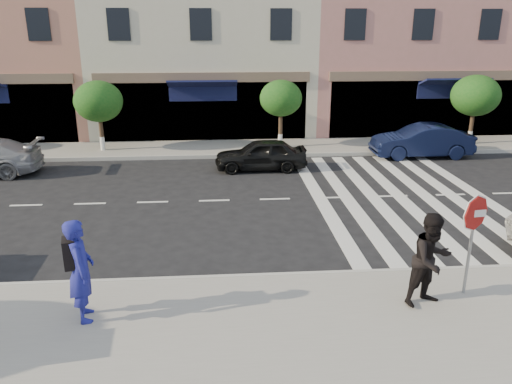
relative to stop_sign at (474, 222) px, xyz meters
name	(u,v)px	position (x,y,z in m)	size (l,w,h in m)	color
ground	(214,253)	(-5.23, 2.62, -1.75)	(120.00, 120.00, 0.00)	black
sidewalk_near	(213,339)	(-5.23, -1.13, -1.68)	(60.00, 4.50, 0.15)	gray
sidewalk_far	(215,149)	(-5.23, 13.62, -1.68)	(60.00, 3.00, 0.15)	gray
building_centre	(203,25)	(-5.73, 19.62, 3.75)	(11.00, 9.00, 11.00)	beige
building_east_mid	(422,5)	(6.27, 19.62, 4.75)	(13.00, 9.00, 13.00)	#BC7470
street_tree_wb	(98,102)	(-10.23, 13.42, 0.56)	(2.10, 2.10, 3.06)	#473323
street_tree_c	(281,99)	(-2.23, 13.42, 0.61)	(1.90, 1.90, 3.04)	#473323
street_tree_ea	(475,96)	(6.77, 13.42, 0.64)	(2.20, 2.20, 3.19)	#473323
stop_sign	(474,222)	(0.00, 0.00, 0.00)	(0.77, 0.13, 2.17)	gray
photographer	(81,270)	(-7.64, -0.35, -0.60)	(0.73, 0.48, 2.01)	navy
walker	(431,260)	(-0.94, -0.33, -0.64)	(0.93, 0.72, 1.91)	black
car_far_mid	(261,155)	(-3.40, 10.22, -1.14)	(1.45, 3.60, 1.23)	black
car_far_right	(422,141)	(3.73, 11.72, -1.05)	(1.49, 4.27, 1.41)	black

